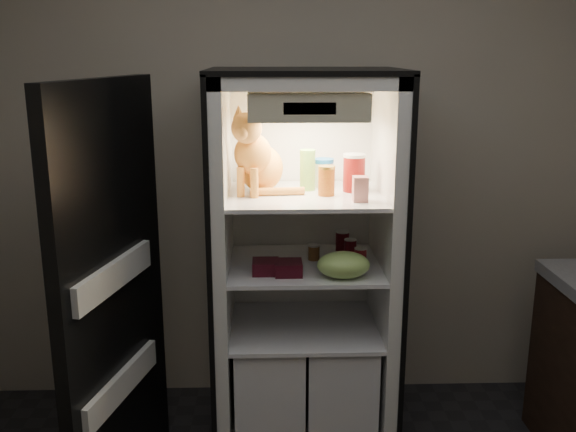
% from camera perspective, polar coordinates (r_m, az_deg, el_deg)
% --- Properties ---
extents(room_shell, '(3.60, 3.60, 3.60)m').
position_cam_1_polar(room_shell, '(1.71, 4.13, 3.20)').
color(room_shell, white).
rests_on(room_shell, floor).
extents(refrigerator, '(0.90, 0.72, 1.88)m').
position_cam_1_polar(refrigerator, '(3.27, 1.40, -6.33)').
color(refrigerator, white).
rests_on(refrigerator, floor).
extents(fridge_door, '(0.27, 0.86, 1.85)m').
position_cam_1_polar(fridge_door, '(2.87, -15.25, -7.29)').
color(fridge_door, black).
rests_on(fridge_door, floor).
extents(tabby_cat, '(0.36, 0.42, 0.43)m').
position_cam_1_polar(tabby_cat, '(3.08, -2.77, 5.06)').
color(tabby_cat, orange).
rests_on(tabby_cat, refrigerator).
extents(parmesan_shaker, '(0.08, 0.08, 0.20)m').
position_cam_1_polar(parmesan_shaker, '(3.14, 1.75, 4.12)').
color(parmesan_shaker, green).
rests_on(parmesan_shaker, refrigerator).
extents(mayo_tub, '(0.10, 0.10, 0.14)m').
position_cam_1_polar(mayo_tub, '(3.21, 3.16, 3.85)').
color(mayo_tub, white).
rests_on(mayo_tub, refrigerator).
extents(salsa_jar, '(0.08, 0.08, 0.14)m').
position_cam_1_polar(salsa_jar, '(3.02, 3.44, 3.15)').
color(salsa_jar, maroon).
rests_on(salsa_jar, refrigerator).
extents(pepper_jar, '(0.11, 0.11, 0.18)m').
position_cam_1_polar(pepper_jar, '(3.12, 5.89, 3.84)').
color(pepper_jar, maroon).
rests_on(pepper_jar, refrigerator).
extents(cream_carton, '(0.07, 0.07, 0.11)m').
position_cam_1_polar(cream_carton, '(2.92, 6.45, 2.40)').
color(cream_carton, silver).
rests_on(cream_carton, refrigerator).
extents(soda_can_a, '(0.07, 0.07, 0.13)m').
position_cam_1_polar(soda_can_a, '(3.27, 4.85, -2.46)').
color(soda_can_a, black).
rests_on(soda_can_a, refrigerator).
extents(soda_can_b, '(0.06, 0.06, 0.11)m').
position_cam_1_polar(soda_can_b, '(3.19, 5.55, -3.06)').
color(soda_can_b, black).
rests_on(soda_can_b, refrigerator).
extents(soda_can_c, '(0.06, 0.06, 0.11)m').
position_cam_1_polar(soda_can_c, '(3.07, 6.45, -3.83)').
color(soda_can_c, black).
rests_on(soda_can_c, refrigerator).
extents(condiment_jar, '(0.06, 0.06, 0.08)m').
position_cam_1_polar(condiment_jar, '(3.20, 2.31, -3.22)').
color(condiment_jar, brown).
rests_on(condiment_jar, refrigerator).
extents(grape_bag, '(0.24, 0.18, 0.12)m').
position_cam_1_polar(grape_bag, '(2.96, 4.95, -4.35)').
color(grape_bag, '#92BA57').
rests_on(grape_bag, refrigerator).
extents(berry_box_left, '(0.12, 0.12, 0.06)m').
position_cam_1_polar(berry_box_left, '(3.02, -2.00, -4.53)').
color(berry_box_left, '#470B1B').
rests_on(berry_box_left, refrigerator).
extents(berry_box_right, '(0.13, 0.13, 0.06)m').
position_cam_1_polar(berry_box_right, '(3.00, 0.05, -4.64)').
color(berry_box_right, '#470B1B').
rests_on(berry_box_right, refrigerator).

